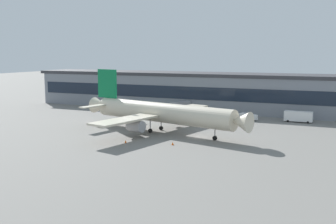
% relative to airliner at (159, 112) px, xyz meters
% --- Properties ---
extents(ground_plane, '(600.00, 600.00, 0.00)m').
position_rel_airliner_xyz_m(ground_plane, '(11.91, -1.84, -5.36)').
color(ground_plane, slate).
extents(terminal_building, '(170.31, 18.51, 13.87)m').
position_rel_airliner_xyz_m(terminal_building, '(11.91, 46.66, 1.60)').
color(terminal_building, gray).
rests_on(terminal_building, ground_plane).
extents(airliner, '(51.61, 44.33, 16.43)m').
position_rel_airliner_xyz_m(airliner, '(0.00, 0.00, 0.00)').
color(airliner, beige).
rests_on(airliner, ground_plane).
extents(catering_truck, '(6.41, 7.31, 4.15)m').
position_rel_airliner_xyz_m(catering_truck, '(-7.20, 33.34, -3.07)').
color(catering_truck, gray).
rests_on(catering_truck, ground_plane).
extents(fuel_truck, '(8.42, 2.88, 3.35)m').
position_rel_airliner_xyz_m(fuel_truck, '(33.02, 31.27, -3.48)').
color(fuel_truck, white).
rests_on(fuel_truck, ground_plane).
extents(stair_truck, '(3.22, 6.28, 3.55)m').
position_rel_airliner_xyz_m(stair_truck, '(-30.60, 30.31, -3.38)').
color(stair_truck, gray).
rests_on(stair_truck, ground_plane).
extents(baggage_tug, '(2.51, 3.83, 1.85)m').
position_rel_airliner_xyz_m(baggage_tug, '(4.83, 28.66, -4.28)').
color(baggage_tug, gray).
rests_on(baggage_tug, ground_plane).
extents(belt_loader, '(6.50, 5.06, 1.95)m').
position_rel_airliner_xyz_m(belt_loader, '(17.86, 29.10, -4.21)').
color(belt_loader, white).
rests_on(belt_loader, ground_plane).
extents(traffic_cone_0, '(0.51, 0.51, 0.63)m').
position_rel_airliner_xyz_m(traffic_cone_0, '(-1.77, -15.27, -5.04)').
color(traffic_cone_0, '#F2590C').
rests_on(traffic_cone_0, ground_plane).
extents(traffic_cone_1, '(0.56, 0.56, 0.69)m').
position_rel_airliner_xyz_m(traffic_cone_1, '(9.36, -12.79, -5.01)').
color(traffic_cone_1, '#F2590C').
rests_on(traffic_cone_1, ground_plane).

